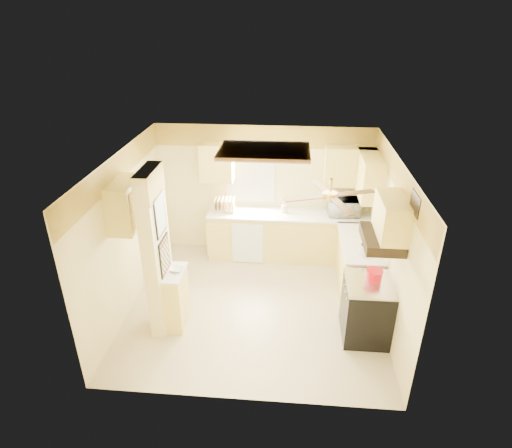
# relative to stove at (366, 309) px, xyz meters

# --- Properties ---
(floor) EXTENTS (4.00, 4.00, 0.00)m
(floor) POSITION_rel_stove_xyz_m (-1.67, 0.55, -0.46)
(floor) COLOR tan
(floor) RESTS_ON ground
(ceiling) EXTENTS (4.00, 4.00, 0.00)m
(ceiling) POSITION_rel_stove_xyz_m (-1.67, 0.55, 2.04)
(ceiling) COLOR white
(ceiling) RESTS_ON wall_back
(wall_back) EXTENTS (4.00, 0.00, 4.00)m
(wall_back) POSITION_rel_stove_xyz_m (-1.67, 2.45, 0.79)
(wall_back) COLOR #ECD990
(wall_back) RESTS_ON floor
(wall_front) EXTENTS (4.00, 0.00, 4.00)m
(wall_front) POSITION_rel_stove_xyz_m (-1.67, -1.35, 0.79)
(wall_front) COLOR #ECD990
(wall_front) RESTS_ON floor
(wall_left) EXTENTS (0.00, 3.80, 3.80)m
(wall_left) POSITION_rel_stove_xyz_m (-3.67, 0.55, 0.79)
(wall_left) COLOR #ECD990
(wall_left) RESTS_ON floor
(wall_right) EXTENTS (0.00, 3.80, 3.80)m
(wall_right) POSITION_rel_stove_xyz_m (0.33, 0.55, 0.79)
(wall_right) COLOR #ECD990
(wall_right) RESTS_ON floor
(wallpaper_border) EXTENTS (4.00, 0.02, 0.40)m
(wallpaper_border) POSITION_rel_stove_xyz_m (-1.67, 2.43, 1.84)
(wallpaper_border) COLOR yellow
(wallpaper_border) RESTS_ON wall_back
(partition_column) EXTENTS (0.20, 0.70, 2.50)m
(partition_column) POSITION_rel_stove_xyz_m (-3.02, 0.00, 0.79)
(partition_column) COLOR #ECD990
(partition_column) RESTS_ON floor
(partition_ledge) EXTENTS (0.25, 0.55, 0.90)m
(partition_ledge) POSITION_rel_stove_xyz_m (-2.80, 0.00, -0.01)
(partition_ledge) COLOR #E1D368
(partition_ledge) RESTS_ON floor
(ledge_top) EXTENTS (0.28, 0.58, 0.04)m
(ledge_top) POSITION_rel_stove_xyz_m (-2.80, 0.00, 0.46)
(ledge_top) COLOR silver
(ledge_top) RESTS_ON partition_ledge
(lower_cabinets_back) EXTENTS (3.00, 0.60, 0.90)m
(lower_cabinets_back) POSITION_rel_stove_xyz_m (-1.17, 2.15, -0.01)
(lower_cabinets_back) COLOR #E1D368
(lower_cabinets_back) RESTS_ON floor
(lower_cabinets_right) EXTENTS (0.60, 1.40, 0.90)m
(lower_cabinets_right) POSITION_rel_stove_xyz_m (0.03, 1.15, -0.01)
(lower_cabinets_right) COLOR #E1D368
(lower_cabinets_right) RESTS_ON floor
(countertop_back) EXTENTS (3.04, 0.64, 0.04)m
(countertop_back) POSITION_rel_stove_xyz_m (-1.17, 2.14, 0.46)
(countertop_back) COLOR silver
(countertop_back) RESTS_ON lower_cabinets_back
(countertop_right) EXTENTS (0.64, 1.44, 0.04)m
(countertop_right) POSITION_rel_stove_xyz_m (0.02, 1.15, 0.46)
(countertop_right) COLOR silver
(countertop_right) RESTS_ON lower_cabinets_right
(dishwasher_panel) EXTENTS (0.58, 0.02, 0.80)m
(dishwasher_panel) POSITION_rel_stove_xyz_m (-1.92, 1.84, -0.03)
(dishwasher_panel) COLOR white
(dishwasher_panel) RESTS_ON lower_cabinets_back
(window) EXTENTS (0.92, 0.02, 1.02)m
(window) POSITION_rel_stove_xyz_m (-1.92, 2.44, 1.09)
(window) COLOR white
(window) RESTS_ON wall_back
(upper_cab_back_left) EXTENTS (0.60, 0.35, 0.70)m
(upper_cab_back_left) POSITION_rel_stove_xyz_m (-2.52, 2.27, 1.39)
(upper_cab_back_left) COLOR #E1D368
(upper_cab_back_left) RESTS_ON wall_back
(upper_cab_back_right) EXTENTS (0.90, 0.35, 0.70)m
(upper_cab_back_right) POSITION_rel_stove_xyz_m (-0.12, 2.27, 1.39)
(upper_cab_back_right) COLOR #E1D368
(upper_cab_back_right) RESTS_ON wall_back
(upper_cab_right) EXTENTS (0.35, 1.00, 0.70)m
(upper_cab_right) POSITION_rel_stove_xyz_m (0.16, 1.80, 1.39)
(upper_cab_right) COLOR #E1D368
(upper_cab_right) RESTS_ON wall_right
(upper_cab_left_wall) EXTENTS (0.35, 0.75, 0.70)m
(upper_cab_left_wall) POSITION_rel_stove_xyz_m (-3.49, 0.30, 1.39)
(upper_cab_left_wall) COLOR #E1D368
(upper_cab_left_wall) RESTS_ON wall_left
(upper_cab_over_stove) EXTENTS (0.35, 0.76, 0.52)m
(upper_cab_over_stove) POSITION_rel_stove_xyz_m (0.16, 0.00, 1.49)
(upper_cab_over_stove) COLOR #E1D368
(upper_cab_over_stove) RESTS_ON wall_right
(stove) EXTENTS (0.68, 0.77, 0.92)m
(stove) POSITION_rel_stove_xyz_m (0.00, 0.00, 0.00)
(stove) COLOR black
(stove) RESTS_ON floor
(range_hood) EXTENTS (0.50, 0.76, 0.14)m
(range_hood) POSITION_rel_stove_xyz_m (0.07, 0.00, 1.16)
(range_hood) COLOR black
(range_hood) RESTS_ON upper_cab_over_stove
(poster_menu) EXTENTS (0.02, 0.42, 0.57)m
(poster_menu) POSITION_rel_stove_xyz_m (-2.91, 0.00, 1.39)
(poster_menu) COLOR black
(poster_menu) RESTS_ON partition_column
(poster_nashville) EXTENTS (0.02, 0.42, 0.57)m
(poster_nashville) POSITION_rel_stove_xyz_m (-2.91, 0.00, 0.74)
(poster_nashville) COLOR black
(poster_nashville) RESTS_ON partition_column
(ceiling_light_panel) EXTENTS (1.35, 0.95, 0.06)m
(ceiling_light_panel) POSITION_rel_stove_xyz_m (-1.57, 1.05, 2.00)
(ceiling_light_panel) COLOR brown
(ceiling_light_panel) RESTS_ON ceiling
(ceiling_fan) EXTENTS (1.15, 1.15, 0.26)m
(ceiling_fan) POSITION_rel_stove_xyz_m (-0.67, -0.15, 1.83)
(ceiling_fan) COLOR gold
(ceiling_fan) RESTS_ON ceiling
(vent_grate) EXTENTS (0.02, 0.40, 0.25)m
(vent_grate) POSITION_rel_stove_xyz_m (0.31, -0.35, 1.84)
(vent_grate) COLOR black
(vent_grate) RESTS_ON wall_right
(microwave) EXTENTS (0.56, 0.39, 0.31)m
(microwave) POSITION_rel_stove_xyz_m (-0.16, 2.18, 0.63)
(microwave) COLOR white
(microwave) RESTS_ON countertop_back
(bowl) EXTENTS (0.22, 0.22, 0.05)m
(bowl) POSITION_rel_stove_xyz_m (-2.76, 0.04, 0.50)
(bowl) COLOR white
(bowl) RESTS_ON ledge_top
(dutch_oven) EXTENTS (0.24, 0.24, 0.16)m
(dutch_oven) POSITION_rel_stove_xyz_m (0.06, 0.08, 0.54)
(dutch_oven) COLOR red
(dutch_oven) RESTS_ON stove
(kettle) EXTENTS (0.14, 0.14, 0.22)m
(kettle) POSITION_rel_stove_xyz_m (0.01, 0.72, 0.58)
(kettle) COLOR silver
(kettle) RESTS_ON countertop_right
(dish_rack) EXTENTS (0.42, 0.32, 0.23)m
(dish_rack) POSITION_rel_stove_xyz_m (-2.40, 2.18, 0.56)
(dish_rack) COLOR tan
(dish_rack) RESTS_ON countertop_back
(utensil_crock) EXTENTS (0.11, 0.11, 0.21)m
(utensil_crock) POSITION_rel_stove_xyz_m (-1.27, 2.21, 0.55)
(utensil_crock) COLOR white
(utensil_crock) RESTS_ON countertop_back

